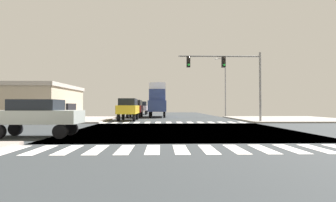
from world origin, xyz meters
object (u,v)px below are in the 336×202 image
at_px(bank_building, 16,102).
at_px(suv_outer_2, 128,107).
at_px(street_lamp, 224,82).
at_px(box_truck_middle_2, 157,99).
at_px(suv_queued_1, 135,107).
at_px(traffic_signal_mast, 228,70).
at_px(sedan_trailing_2, 37,115).
at_px(pickup_leading_2, 142,107).

relative_size(bank_building, suv_outer_2, 3.01).
bearing_deg(street_lamp, box_truck_middle_2, -175.58).
bearing_deg(suv_queued_1, street_lamp, -167.12).
relative_size(box_truck_middle_2, suv_outer_2, 1.57).
xyz_separation_m(street_lamp, suv_queued_1, (-12.75, -2.92, -3.72)).
height_order(bank_building, suv_outer_2, bank_building).
height_order(street_lamp, box_truck_middle_2, street_lamp).
distance_m(suv_queued_1, suv_outer_2, 6.60).
xyz_separation_m(street_lamp, bank_building, (-25.57, -7.99, -3.16)).
bearing_deg(box_truck_middle_2, suv_outer_2, 71.09).
distance_m(traffic_signal_mast, sedan_trailing_2, 16.94).
relative_size(traffic_signal_mast, street_lamp, 0.91).
bearing_deg(suv_outer_2, traffic_signal_mast, 160.00).
distance_m(traffic_signal_mast, pickup_leading_2, 24.67).
relative_size(suv_queued_1, pickup_leading_2, 0.90).
bearing_deg(suv_outer_2, sedan_trailing_2, 79.16).
bearing_deg(traffic_signal_mast, suv_outer_2, 160.00).
xyz_separation_m(suv_queued_1, box_truck_middle_2, (3.00, 2.16, 1.17)).
height_order(box_truck_middle_2, suv_outer_2, box_truck_middle_2).
bearing_deg(pickup_leading_2, suv_outer_2, 90.00).
distance_m(street_lamp, suv_queued_1, 13.60).
relative_size(traffic_signal_mast, pickup_leading_2, 1.54).
distance_m(pickup_leading_2, sedan_trailing_2, 33.04).
bearing_deg(sedan_trailing_2, bank_building, 32.65).
xyz_separation_m(street_lamp, pickup_leading_2, (-12.75, 9.19, -3.83)).
height_order(street_lamp, suv_outer_2, street_lamp).
distance_m(pickup_leading_2, suv_outer_2, 18.70).
bearing_deg(suv_queued_1, suv_outer_2, 90.00).
distance_m(traffic_signal_mast, suv_queued_1, 14.65).
bearing_deg(traffic_signal_mast, box_truck_middle_2, 119.15).
xyz_separation_m(pickup_leading_2, sedan_trailing_2, (-2.73, -32.93, -0.17)).
relative_size(sedan_trailing_2, suv_outer_2, 0.93).
bearing_deg(pickup_leading_2, traffic_signal_mast, 113.93).
height_order(bank_building, suv_queued_1, bank_building).
bearing_deg(suv_outer_2, pickup_leading_2, -90.00).
height_order(pickup_leading_2, box_truck_middle_2, box_truck_middle_2).
bearing_deg(street_lamp, sedan_trailing_2, -123.10).
distance_m(suv_queued_1, pickup_leading_2, 12.10).
relative_size(pickup_leading_2, box_truck_middle_2, 0.71).
relative_size(pickup_leading_2, sedan_trailing_2, 1.19).
xyz_separation_m(traffic_signal_mast, suv_queued_1, (-9.89, 10.20, -3.57)).
distance_m(street_lamp, box_truck_middle_2, 10.11).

